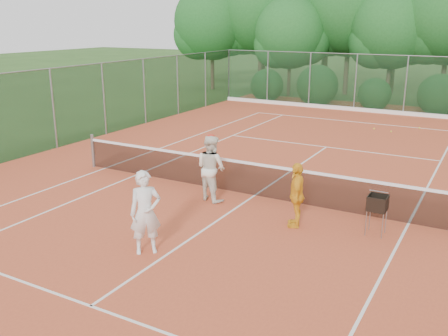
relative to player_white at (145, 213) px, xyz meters
The scene contains 13 objects.
ground 4.37m from the player_white, 84.09° to the left, with size 120.00×120.00×0.00m, color #2A4D1B.
clay_court 4.37m from the player_white, 84.09° to the left, with size 18.00×36.00×0.02m, color #C5512D.
tennis_net 4.30m from the player_white, 84.09° to the left, with size 11.97×0.10×1.10m.
player_white is the anchor object (origin of this frame).
player_center_grp 3.46m from the player_white, 97.61° to the left, with size 1.04×0.91×1.83m.
player_yellow 3.61m from the player_white, 52.13° to the left, with size 0.91×0.38×1.56m, color yellow.
ball_hopper 5.16m from the player_white, 39.41° to the left, with size 0.41×0.41×0.93m.
stray_ball_a 14.94m from the player_white, 85.06° to the left, with size 0.07×0.07×0.07m, color yellow.
stray_ball_b 14.77m from the player_white, 81.92° to the left, with size 0.07×0.07×0.07m, color #C7D030.
stray_ball_c 16.33m from the player_white, 79.29° to the left, with size 0.07×0.07×0.07m, color #C7E535.
court_markings 4.37m from the player_white, 84.09° to the left, with size 11.03×23.83×0.01m.
fence_back 19.27m from the player_white, 88.69° to the left, with size 18.07×0.07×3.00m.
tropical_treeline 24.91m from the player_white, 85.62° to the left, with size 32.10×8.49×15.03m.
Camera 1 is at (5.65, -11.83, 4.71)m, focal length 40.00 mm.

